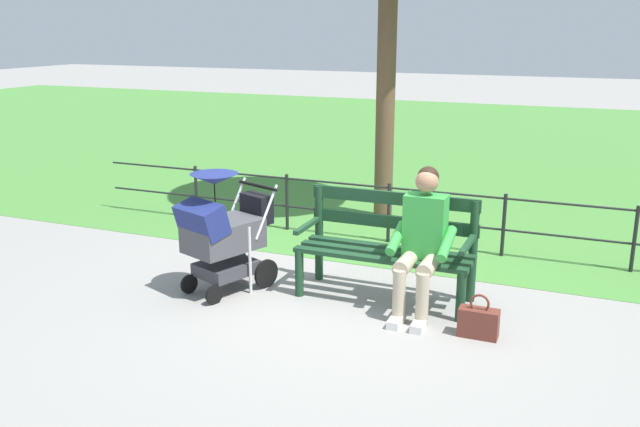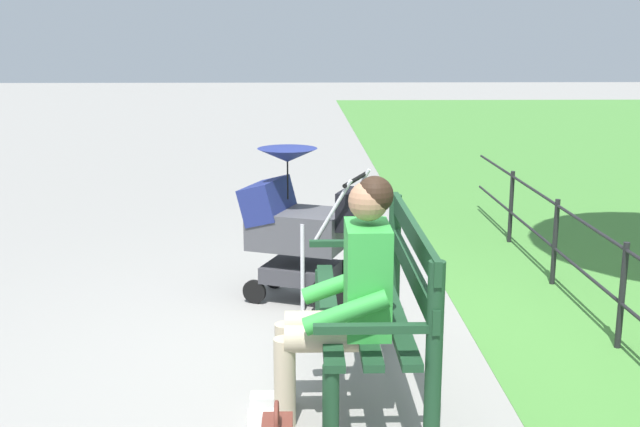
% 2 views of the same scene
% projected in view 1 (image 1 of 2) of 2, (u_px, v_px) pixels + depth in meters
% --- Properties ---
extents(ground_plane, '(60.00, 60.00, 0.00)m').
position_uv_depth(ground_plane, '(335.00, 292.00, 6.49)').
color(ground_plane, gray).
extents(grass_lawn, '(40.00, 16.00, 0.01)m').
position_uv_depth(grass_lawn, '(489.00, 146.00, 14.32)').
color(grass_lawn, '#478438').
rests_on(grass_lawn, ground).
extents(park_bench, '(1.60, 0.61, 0.96)m').
position_uv_depth(park_bench, '(388.00, 242.00, 6.28)').
color(park_bench, '#193D23').
rests_on(park_bench, ground).
extents(person_on_bench, '(0.53, 0.74, 1.28)m').
position_uv_depth(person_on_bench, '(422.00, 237.00, 5.90)').
color(person_on_bench, tan).
rests_on(person_on_bench, ground).
extents(stroller, '(0.77, 0.99, 1.15)m').
position_uv_depth(stroller, '(223.00, 231.00, 6.38)').
color(stroller, black).
rests_on(stroller, ground).
extents(handbag, '(0.32, 0.14, 0.37)m').
position_uv_depth(handbag, '(478.00, 322.00, 5.53)').
color(handbag, brown).
rests_on(handbag, ground).
extents(park_fence, '(7.81, 0.04, 0.70)m').
position_uv_depth(park_fence, '(412.00, 210.00, 7.77)').
color(park_fence, black).
rests_on(park_fence, ground).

